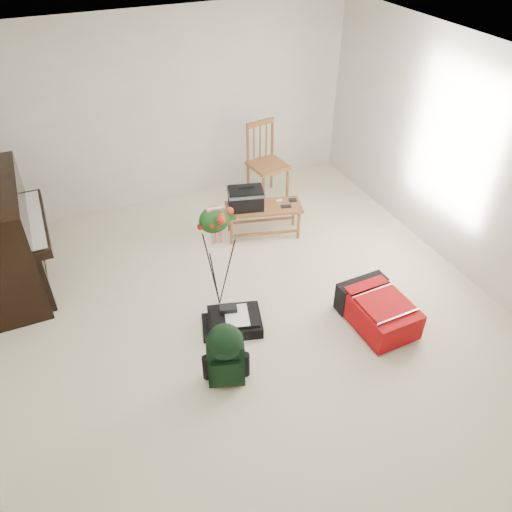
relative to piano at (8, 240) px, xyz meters
name	(u,v)px	position (x,y,z in m)	size (l,w,h in m)	color
floor	(255,319)	(2.19, -1.60, -0.60)	(5.00, 5.50, 0.01)	beige
ceiling	(255,78)	(2.19, -1.60, 1.90)	(5.00, 5.50, 0.01)	white
wall_back	(170,111)	(2.19, 1.15, 0.65)	(5.00, 0.04, 2.50)	silver
wall_right	(472,166)	(4.69, -1.60, 0.65)	(0.04, 5.50, 2.50)	silver
piano	(8,240)	(0.00, 0.00, 0.00)	(0.71, 1.50, 1.25)	black
bench	(252,203)	(2.75, -0.23, -0.09)	(1.00, 0.61, 0.72)	#965831
dining_chair	(267,163)	(3.34, 0.63, -0.07)	(0.53, 0.53, 1.08)	#965831
red_suitcase	(375,307)	(3.30, -2.10, -0.42)	(0.55, 0.80, 0.34)	red
black_duffel	(235,320)	(1.95, -1.61, -0.52)	(0.63, 0.56, 0.22)	black
green_backpack	(226,353)	(1.63, -2.21, -0.24)	(0.38, 0.35, 0.65)	black
flower_stand	(217,259)	(1.92, -1.23, 0.02)	(0.44, 0.44, 1.26)	black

